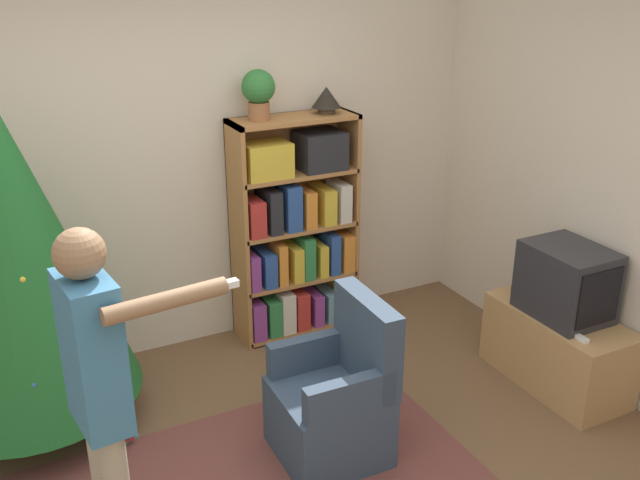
{
  "coord_description": "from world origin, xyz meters",
  "views": [
    {
      "loc": [
        -1.21,
        -2.62,
        2.61
      ],
      "look_at": [
        0.54,
        0.83,
        1.05
      ],
      "focal_mm": 40.0,
      "sensor_mm": 36.0,
      "label": 1
    }
  ],
  "objects_px": {
    "christmas_tree": "(10,250)",
    "television": "(567,282)",
    "standing_person": "(100,389)",
    "potted_plant": "(258,91)",
    "table_lamp": "(326,98)",
    "bookshelf": "(296,233)",
    "armchair": "(336,402)"
  },
  "relations": [
    {
      "from": "christmas_tree",
      "to": "television",
      "type": "bearing_deg",
      "value": -19.28
    },
    {
      "from": "standing_person",
      "to": "potted_plant",
      "type": "xyz_separation_m",
      "value": [
        1.43,
        1.76,
        0.78
      ]
    },
    {
      "from": "table_lamp",
      "to": "christmas_tree",
      "type": "bearing_deg",
      "value": -170.27
    },
    {
      "from": "television",
      "to": "standing_person",
      "type": "xyz_separation_m",
      "value": [
        -2.86,
        -0.33,
        0.28
      ]
    },
    {
      "from": "bookshelf",
      "to": "potted_plant",
      "type": "distance_m",
      "value": 1.05
    },
    {
      "from": "table_lamp",
      "to": "standing_person",
      "type": "bearing_deg",
      "value": -137.49
    },
    {
      "from": "christmas_tree",
      "to": "table_lamp",
      "type": "bearing_deg",
      "value": 9.73
    },
    {
      "from": "television",
      "to": "christmas_tree",
      "type": "distance_m",
      "value": 3.26
    },
    {
      "from": "bookshelf",
      "to": "christmas_tree",
      "type": "xyz_separation_m",
      "value": [
        -1.86,
        -0.35,
        0.36
      ]
    },
    {
      "from": "television",
      "to": "table_lamp",
      "type": "bearing_deg",
      "value": 123.27
    },
    {
      "from": "standing_person",
      "to": "table_lamp",
      "type": "distance_m",
      "value": 2.69
    },
    {
      "from": "bookshelf",
      "to": "christmas_tree",
      "type": "relative_size",
      "value": 0.76
    },
    {
      "from": "standing_person",
      "to": "armchair",
      "type": "bearing_deg",
      "value": 99.52
    },
    {
      "from": "bookshelf",
      "to": "standing_person",
      "type": "distance_m",
      "value": 2.43
    },
    {
      "from": "bookshelf",
      "to": "television",
      "type": "xyz_separation_m",
      "value": [
        1.19,
        -1.42,
        -0.04
      ]
    },
    {
      "from": "potted_plant",
      "to": "table_lamp",
      "type": "xyz_separation_m",
      "value": [
        0.49,
        0.0,
        -0.09
      ]
    },
    {
      "from": "television",
      "to": "potted_plant",
      "type": "distance_m",
      "value": 2.28
    },
    {
      "from": "standing_person",
      "to": "bookshelf",
      "type": "bearing_deg",
      "value": 129.68
    },
    {
      "from": "bookshelf",
      "to": "television",
      "type": "height_order",
      "value": "bookshelf"
    },
    {
      "from": "christmas_tree",
      "to": "potted_plant",
      "type": "height_order",
      "value": "christmas_tree"
    },
    {
      "from": "standing_person",
      "to": "potted_plant",
      "type": "height_order",
      "value": "potted_plant"
    },
    {
      "from": "bookshelf",
      "to": "standing_person",
      "type": "relative_size",
      "value": 0.95
    },
    {
      "from": "armchair",
      "to": "potted_plant",
      "type": "bearing_deg",
      "value": 174.37
    },
    {
      "from": "standing_person",
      "to": "table_lamp",
      "type": "relative_size",
      "value": 8.45
    },
    {
      "from": "television",
      "to": "standing_person",
      "type": "relative_size",
      "value": 0.31
    },
    {
      "from": "armchair",
      "to": "potted_plant",
      "type": "relative_size",
      "value": 2.8
    },
    {
      "from": "television",
      "to": "potted_plant",
      "type": "relative_size",
      "value": 1.6
    },
    {
      "from": "christmas_tree",
      "to": "table_lamp",
      "type": "height_order",
      "value": "christmas_tree"
    },
    {
      "from": "christmas_tree",
      "to": "table_lamp",
      "type": "distance_m",
      "value": 2.22
    },
    {
      "from": "armchair",
      "to": "table_lamp",
      "type": "distance_m",
      "value": 2.07
    },
    {
      "from": "bookshelf",
      "to": "table_lamp",
      "type": "distance_m",
      "value": 0.97
    },
    {
      "from": "potted_plant",
      "to": "table_lamp",
      "type": "height_order",
      "value": "potted_plant"
    }
  ]
}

